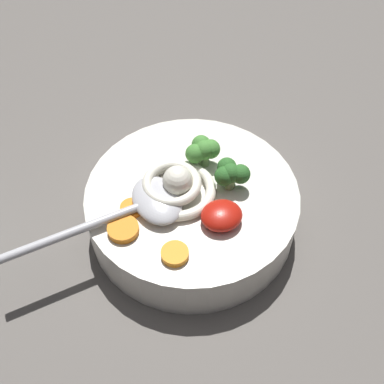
{
  "coord_description": "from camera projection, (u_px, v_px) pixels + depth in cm",
  "views": [
    {
      "loc": [
        12.94,
        30.84,
        44.65
      ],
      "look_at": [
        3.0,
        3.01,
        8.5
      ],
      "focal_mm": 45.65,
      "sensor_mm": 36.0,
      "label": 1
    }
  ],
  "objects": [
    {
      "name": "table_slab",
      "position": [
        208.0,
        203.0,
        0.54
      ],
      "size": [
        116.89,
        116.89,
        3.63
      ],
      "primitive_type": "cube",
      "color": "#5B5651",
      "rests_on": "ground"
    },
    {
      "name": "soup_bowl",
      "position": [
        192.0,
        207.0,
        0.49
      ],
      "size": [
        20.67,
        20.67,
        4.87
      ],
      "color": "silver",
      "rests_on": "table_slab"
    },
    {
      "name": "noodle_pile",
      "position": [
        176.0,
        186.0,
        0.46
      ],
      "size": [
        8.03,
        7.87,
        3.23
      ],
      "color": "silver",
      "rests_on": "soup_bowl"
    },
    {
      "name": "soup_spoon",
      "position": [
        143.0,
        205.0,
        0.45
      ],
      "size": [
        17.48,
        6.47,
        1.6
      ],
      "rotation": [
        0.0,
        0.0,
        0.12
      ],
      "color": "#B7B7BC",
      "rests_on": "soup_bowl"
    },
    {
      "name": "chili_sauce_dollop",
      "position": [
        222.0,
        215.0,
        0.44
      ],
      "size": [
        3.84,
        3.45,
        1.73
      ],
      "primitive_type": "ellipsoid",
      "color": "#B2190F",
      "rests_on": "soup_bowl"
    },
    {
      "name": "broccoli_floret_beside_chili",
      "position": [
        230.0,
        173.0,
        0.46
      ],
      "size": [
        3.68,
        3.16,
        2.91
      ],
      "color": "#7A9E60",
      "rests_on": "soup_bowl"
    },
    {
      "name": "broccoli_floret_right",
      "position": [
        204.0,
        150.0,
        0.48
      ],
      "size": [
        3.77,
        3.25,
        2.98
      ],
      "color": "#7A9E60",
      "rests_on": "soup_bowl"
    },
    {
      "name": "carrot_slice_front",
      "position": [
        175.0,
        254.0,
        0.42
      ],
      "size": [
        2.44,
        2.44,
        0.63
      ],
      "primitive_type": "cylinder",
      "color": "orange",
      "rests_on": "soup_bowl"
    },
    {
      "name": "carrot_slice_extra_b",
      "position": [
        123.0,
        229.0,
        0.44
      ],
      "size": [
        2.85,
        2.85,
        0.67
      ],
      "primitive_type": "cylinder",
      "color": "orange",
      "rests_on": "soup_bowl"
    },
    {
      "name": "carrot_slice_extra_a",
      "position": [
        132.0,
        208.0,
        0.45
      ],
      "size": [
        2.15,
        2.15,
        0.49
      ],
      "primitive_type": "cylinder",
      "color": "orange",
      "rests_on": "soup_bowl"
    }
  ]
}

